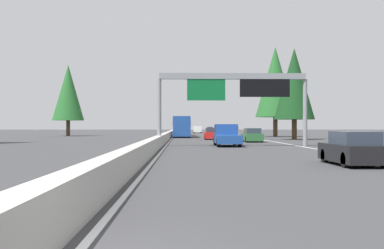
{
  "coord_description": "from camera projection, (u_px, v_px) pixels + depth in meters",
  "views": [
    {
      "loc": [
        -5.76,
        -1.65,
        1.7
      ],
      "look_at": [
        54.8,
        -2.87,
        1.89
      ],
      "focal_mm": 44.58,
      "sensor_mm": 36.0,
      "label": 1
    }
  ],
  "objects": [
    {
      "name": "sedan_near_right",
      "position": [
        252.0,
        136.0,
        50.61
      ],
      "size": [
        4.4,
        1.8,
        1.47
      ],
      "color": "#2D6B38",
      "rests_on": "ground"
    },
    {
      "name": "sedan_mid_left",
      "position": [
        210.0,
        130.0,
        127.64
      ],
      "size": [
        4.4,
        1.8,
        1.47
      ],
      "color": "#2D6B38",
      "rests_on": "ground"
    },
    {
      "name": "shoulder_stripe_median",
      "position": [
        174.0,
        137.0,
        75.71
      ],
      "size": [
        160.0,
        0.16,
        0.01
      ],
      "primitive_type": "cube",
      "color": "silver",
      "rests_on": "ground"
    },
    {
      "name": "sedan_near_center",
      "position": [
        353.0,
        149.0,
        20.73
      ],
      "size": [
        4.4,
        1.8,
        1.47
      ],
      "color": "black",
      "rests_on": "ground"
    },
    {
      "name": "sign_gantry_overhead",
      "position": [
        235.0,
        88.0,
        40.05
      ],
      "size": [
        0.5,
        12.68,
        6.15
      ],
      "color": "gray",
      "rests_on": "ground"
    },
    {
      "name": "bus_far_right",
      "position": [
        182.0,
        126.0,
        72.41
      ],
      "size": [
        11.5,
        2.55,
        3.1
      ],
      "color": "#1E4793",
      "rests_on": "ground"
    },
    {
      "name": "median_barrier",
      "position": [
        172.0,
        133.0,
        85.7
      ],
      "size": [
        180.0,
        0.56,
        0.9
      ],
      "primitive_type": "cube",
      "color": "#ADAAA3",
      "rests_on": "ground"
    },
    {
      "name": "sedan_distant_b",
      "position": [
        212.0,
        134.0,
        60.13
      ],
      "size": [
        4.4,
        1.8,
        1.47
      ],
      "color": "red",
      "rests_on": "ground"
    },
    {
      "name": "conifer_left_mid",
      "position": [
        68.0,
        93.0,
        81.2
      ],
      "size": [
        5.34,
        5.34,
        12.13
      ],
      "color": "#4C3823",
      "rests_on": "ground"
    },
    {
      "name": "ground_plane",
      "position": [
        170.0,
        138.0,
        65.71
      ],
      "size": [
        320.0,
        320.0,
        0.0
      ],
      "primitive_type": "plane",
      "color": "#38383A"
    },
    {
      "name": "box_truck_distant_a",
      "position": [
        182.0,
        126.0,
        87.72
      ],
      "size": [
        8.5,
        2.4,
        2.95
      ],
      "color": "gold",
      "rests_on": "ground"
    },
    {
      "name": "minivan_mid_center",
      "position": [
        197.0,
        129.0,
        115.63
      ],
      "size": [
        5.0,
        1.95,
        1.69
      ],
      "color": "white",
      "rests_on": "ground"
    },
    {
      "name": "shoulder_stripe_right",
      "position": [
        244.0,
        137.0,
        75.94
      ],
      "size": [
        160.0,
        0.16,
        0.01
      ],
      "primitive_type": "cube",
      "color": "silver",
      "rests_on": "ground"
    },
    {
      "name": "conifer_right_far",
      "position": [
        275.0,
        82.0,
        75.52
      ],
      "size": [
        6.28,
        6.28,
        14.28
      ],
      "color": "#4C3823",
      "rests_on": "ground"
    },
    {
      "name": "conifer_right_mid",
      "position": [
        294.0,
        84.0,
        59.87
      ],
      "size": [
        5.07,
        5.07,
        11.53
      ],
      "color": "#4C3823",
      "rests_on": "ground"
    },
    {
      "name": "pickup_far_center",
      "position": [
        227.0,
        135.0,
        40.6
      ],
      "size": [
        5.6,
        2.0,
        1.86
      ],
      "color": "#1E4793",
      "rests_on": "ground"
    }
  ]
}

